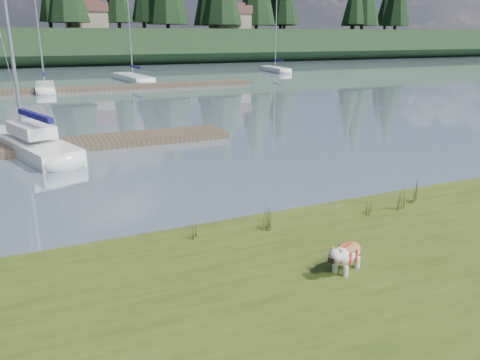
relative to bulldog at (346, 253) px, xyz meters
name	(u,v)px	position (x,y,z in m)	size (l,w,h in m)	color
ground	(80,91)	(-0.94, 34.61, -0.69)	(200.00, 200.00, 0.00)	gray
bank	(349,335)	(-0.94, -1.39, -0.52)	(60.00, 9.00, 0.35)	#405018
ridge	(49,47)	(-0.94, 77.61, 1.81)	(200.00, 20.00, 5.00)	black
bulldog	(346,253)	(0.00, 0.00, 0.00)	(0.92, 0.62, 0.55)	silver
sailboat_main	(24,139)	(-5.18, 14.06, -0.27)	(3.82, 7.77, 11.17)	white
dock_near	(32,148)	(-4.94, 13.61, -0.54)	(16.00, 2.00, 0.30)	#4C3D2C
dock_far	(105,88)	(1.06, 34.61, -0.54)	(26.00, 2.20, 0.30)	#4C3D2C
sailboat_bg_2	(45,86)	(-3.47, 36.17, -0.36)	(1.60, 6.96, 10.50)	white
sailboat_bg_3	(130,77)	(4.78, 42.23, -0.37)	(2.66, 9.37, 13.43)	white
sailboat_bg_5	(273,69)	(23.38, 46.59, -0.37)	(2.21, 7.59, 10.75)	white
weed_0	(268,217)	(-0.43, 2.18, -0.04)	(0.17, 0.14, 0.72)	#475B23
weed_1	(267,220)	(-0.37, 2.32, -0.16)	(0.17, 0.14, 0.43)	#475B23
weed_2	(401,199)	(3.05, 1.97, -0.06)	(0.17, 0.14, 0.68)	#475B23
weed_3	(195,230)	(-2.00, 2.44, -0.16)	(0.17, 0.14, 0.44)	#475B23
weed_4	(370,206)	(2.19, 2.03, -0.14)	(0.17, 0.14, 0.47)	#475B23
weed_5	(416,192)	(3.78, 2.23, -0.07)	(0.17, 0.14, 0.65)	#475B23
mud_lip	(231,232)	(-0.94, 3.01, -0.62)	(60.00, 0.50, 0.14)	#33281C
house_1	(86,15)	(5.06, 75.61, 6.62)	(6.30, 5.30, 4.65)	gray
house_2	(230,17)	(29.06, 73.61, 6.62)	(6.30, 5.30, 4.65)	gray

